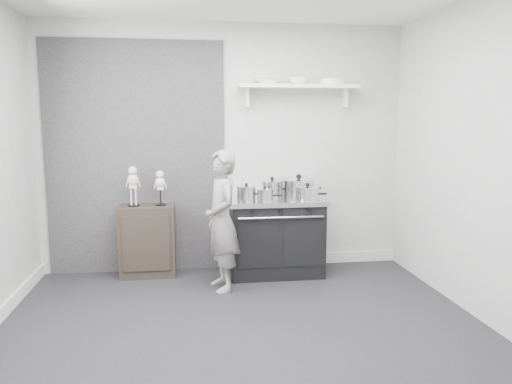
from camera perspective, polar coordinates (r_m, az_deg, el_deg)
ground at (r=4.09m, az=-1.44°, el=-15.82°), size 4.00×4.00×0.00m
room_shell at (r=3.87m, az=-3.10°, el=7.79°), size 4.02×3.62×2.71m
wall_shelf at (r=5.53m, az=4.86°, el=11.82°), size 1.30×0.26×0.24m
stove at (r=5.42m, az=2.24°, el=-5.03°), size 1.04×0.65×0.83m
side_cabinet at (r=5.49m, az=-12.29°, el=-5.45°), size 0.58×0.34×0.76m
child at (r=4.88m, az=-3.93°, el=-3.29°), size 0.43×0.56×1.38m
pot_front_left at (r=5.18m, az=-1.10°, el=-0.14°), size 0.29×0.20×0.19m
pot_back_left at (r=5.45m, az=1.86°, el=0.42°), size 0.33×0.24×0.22m
pot_back_right at (r=5.51m, az=4.90°, el=0.52°), size 0.43×0.34×0.24m
pot_front_right at (r=5.23m, az=5.89°, el=-0.15°), size 0.33×0.25×0.18m
pot_front_center at (r=5.16m, az=1.07°, el=-0.34°), size 0.26×0.17×0.15m
skeleton_full at (r=5.39m, az=-13.88°, el=0.98°), size 0.14×0.09×0.49m
skeleton_torso at (r=5.37m, az=-10.89°, el=0.74°), size 0.12×0.08×0.43m
bowl_large at (r=5.46m, az=1.36°, el=12.59°), size 0.29×0.29×0.07m
bowl_small at (r=5.53m, az=4.88°, el=12.51°), size 0.22×0.22×0.07m
plate_stack at (r=5.62m, az=8.75°, el=12.33°), size 0.27×0.27×0.06m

